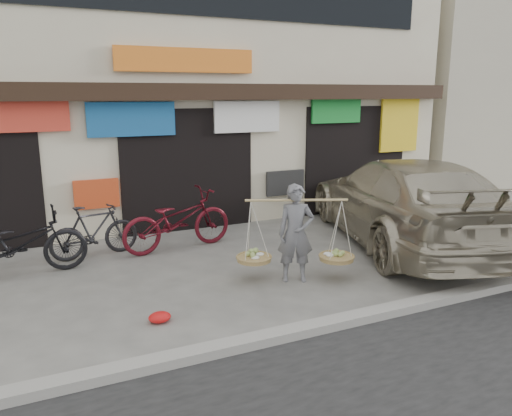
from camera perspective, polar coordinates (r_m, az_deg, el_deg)
name	(u,v)px	position (r m, az deg, el deg)	size (l,w,h in m)	color
ground	(254,280)	(8.36, -0.20, -8.20)	(70.00, 70.00, 0.00)	gray
kerb	(318,326)	(6.73, 7.14, -13.27)	(70.00, 0.25, 0.12)	gray
shophouse_block	(153,76)	(13.89, -11.72, 14.50)	(14.00, 6.32, 7.00)	beige
neighbor_east	(495,88)	(21.89, 25.67, 12.24)	(12.00, 7.00, 6.40)	#B9B199
street_vendor	(296,237)	(8.14, 4.56, -3.33)	(1.81, 1.09, 1.61)	slate
bike_0	(19,244)	(9.24, -25.41, -3.72)	(0.75, 2.16, 1.13)	black
bike_1	(94,231)	(9.84, -18.00, -2.52)	(0.47, 1.67, 1.00)	black
bike_2	(177,220)	(9.90, -8.97, -1.37)	(0.79, 2.26, 1.19)	#570E19
suv	(404,201)	(10.59, 16.52, 0.77)	(4.10, 6.51, 1.76)	#B5AA91
red_bag	(160,317)	(7.02, -10.95, -12.15)	(0.31, 0.25, 0.14)	red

